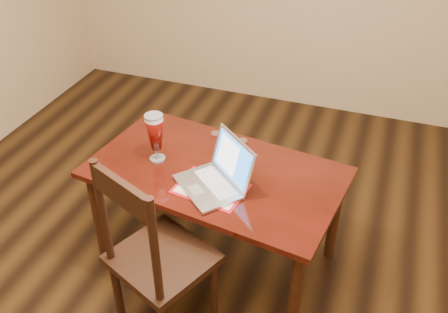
% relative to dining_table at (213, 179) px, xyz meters
% --- Properties ---
extents(ground, '(5.00, 5.00, 0.00)m').
position_rel_dining_table_xyz_m(ground, '(0.05, -0.37, -0.60)').
color(ground, black).
rests_on(ground, ground).
extents(dining_table, '(1.52, 0.99, 0.96)m').
position_rel_dining_table_xyz_m(dining_table, '(0.00, 0.00, 0.00)').
color(dining_table, '#4A0F09').
rests_on(dining_table, ground).
extents(dining_chair, '(0.60, 0.59, 1.09)m').
position_rel_dining_table_xyz_m(dining_chair, '(-0.08, -0.59, -0.09)').
color(dining_chair, black).
rests_on(dining_chair, ground).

